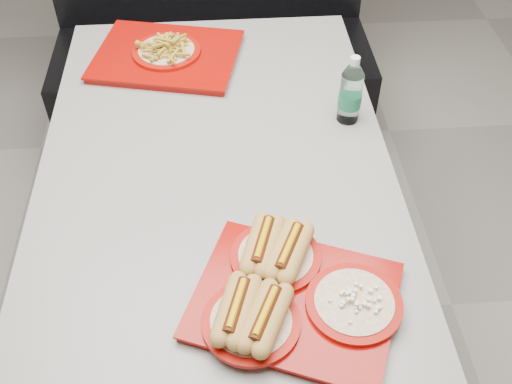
{
  "coord_description": "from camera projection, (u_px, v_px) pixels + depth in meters",
  "views": [
    {
      "loc": [
        0.02,
        -1.14,
        1.79
      ],
      "look_at": [
        0.09,
        -0.2,
        0.83
      ],
      "focal_mm": 42.0,
      "sensor_mm": 36.0,
      "label": 1
    }
  ],
  "objects": [
    {
      "name": "ground",
      "position": [
        226.0,
        319.0,
        2.08
      ],
      "size": [
        6.0,
        6.0,
        0.0
      ],
      "primitive_type": "plane",
      "color": "gray",
      "rests_on": "ground"
    },
    {
      "name": "diner_table",
      "position": [
        219.0,
        204.0,
        1.66
      ],
      "size": [
        0.92,
        1.42,
        0.75
      ],
      "color": "black",
      "rests_on": "ground"
    },
    {
      "name": "booth_bench",
      "position": [
        213.0,
        47.0,
        2.55
      ],
      "size": [
        1.3,
        0.57,
        1.35
      ],
      "color": "black",
      "rests_on": "ground"
    },
    {
      "name": "tray_near",
      "position": [
        287.0,
        292.0,
        1.21
      ],
      "size": [
        0.49,
        0.44,
        0.09
      ],
      "rotation": [
        0.0,
        0.0,
        -0.38
      ],
      "color": "#900903",
      "rests_on": "diner_table"
    },
    {
      "name": "tray_far",
      "position": [
        167.0,
        53.0,
        1.84
      ],
      "size": [
        0.5,
        0.43,
        0.09
      ],
      "rotation": [
        0.0,
        0.0,
        -0.23
      ],
      "color": "#900903",
      "rests_on": "diner_table"
    },
    {
      "name": "water_bottle",
      "position": [
        351.0,
        93.0,
        1.6
      ],
      "size": [
        0.06,
        0.06,
        0.2
      ],
      "rotation": [
        0.0,
        0.0,
        0.42
      ],
      "color": "silver",
      "rests_on": "diner_table"
    }
  ]
}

